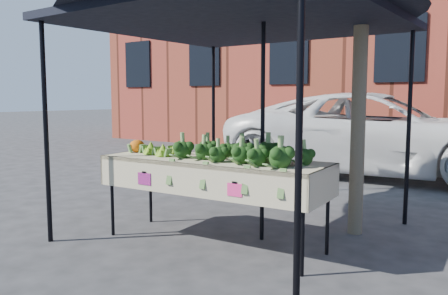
% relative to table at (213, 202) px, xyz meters
% --- Properties ---
extents(ground, '(90.00, 90.00, 0.00)m').
position_rel_table_xyz_m(ground, '(0.22, -0.09, -0.45)').
color(ground, '#29292B').
extents(table, '(2.45, 0.96, 0.90)m').
position_rel_table_xyz_m(table, '(0.00, 0.00, 0.00)').
color(table, beige).
rests_on(table, ground).
extents(canopy, '(3.16, 3.16, 2.74)m').
position_rel_table_xyz_m(canopy, '(-0.02, 0.52, 0.92)').
color(canopy, black).
rests_on(canopy, ground).
extents(broccoli_heap, '(1.46, 0.56, 0.25)m').
position_rel_table_xyz_m(broccoli_heap, '(0.33, 0.03, 0.57)').
color(broccoli_heap, '#0E330F').
rests_on(broccoli_heap, table).
extents(romanesco_cluster, '(0.42, 0.46, 0.19)m').
position_rel_table_xyz_m(romanesco_cluster, '(-0.66, -0.01, 0.55)').
color(romanesco_cluster, '#72A325').
rests_on(romanesco_cluster, table).
extents(cauliflower_pair, '(0.19, 0.19, 0.17)m').
position_rel_table_xyz_m(cauliflower_pair, '(-1.05, -0.05, 0.54)').
color(cauliflower_pair, orange).
rests_on(cauliflower_pair, table).
extents(vehicle, '(1.95, 2.88, 5.86)m').
position_rel_table_xyz_m(vehicle, '(0.02, 5.34, 2.48)').
color(vehicle, white).
rests_on(vehicle, ground).
extents(street_tree, '(2.33, 2.33, 4.59)m').
position_rel_table_xyz_m(street_tree, '(1.07, 1.25, 1.85)').
color(street_tree, '#1E4C14').
rests_on(street_tree, ground).
extents(building_left, '(12.00, 8.00, 9.00)m').
position_rel_table_xyz_m(building_left, '(-4.78, 11.91, 4.05)').
color(building_left, maroon).
rests_on(building_left, ground).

